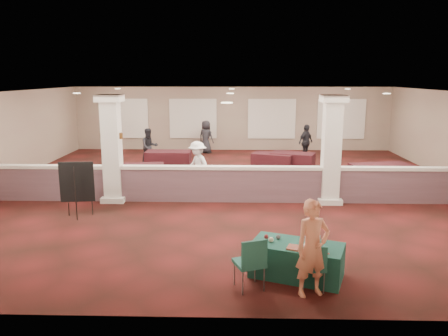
{
  "coord_description": "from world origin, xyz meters",
  "views": [
    {
      "loc": [
        0.2,
        -14.24,
        3.74
      ],
      "look_at": [
        -0.14,
        -2.0,
        1.15
      ],
      "focal_mm": 35.0,
      "sensor_mm": 36.0,
      "label": 1
    }
  ],
  "objects_px": {
    "far_table_front_left": "(137,176)",
    "attendee_d": "(206,137)",
    "attendee_a": "(149,147)",
    "far_table_back_right": "(293,161)",
    "far_table_front_center": "(172,177)",
    "woman": "(312,248)",
    "conf_chair_main": "(313,264)",
    "far_table_front_right": "(381,176)",
    "far_table_back_center": "(273,161)",
    "attendee_c": "(306,142)",
    "attendee_b": "(198,165)",
    "easel_board": "(77,182)",
    "near_table": "(297,260)",
    "far_table_back_left": "(168,160)",
    "conf_chair_side": "(251,260)"
  },
  "relations": [
    {
      "from": "far_table_front_right",
      "to": "attendee_c",
      "type": "xyz_separation_m",
      "value": [
        -1.78,
        5.02,
        0.4
      ]
    },
    {
      "from": "easel_board",
      "to": "attendee_b",
      "type": "relative_size",
      "value": 0.95
    },
    {
      "from": "far_table_back_center",
      "to": "attendee_b",
      "type": "relative_size",
      "value": 1.01
    },
    {
      "from": "far_table_front_center",
      "to": "attendee_d",
      "type": "bearing_deg",
      "value": 83.88
    },
    {
      "from": "attendee_a",
      "to": "attendee_b",
      "type": "relative_size",
      "value": 0.97
    },
    {
      "from": "attendee_a",
      "to": "far_table_front_right",
      "type": "bearing_deg",
      "value": -52.57
    },
    {
      "from": "near_table",
      "to": "attendee_b",
      "type": "height_order",
      "value": "attendee_b"
    },
    {
      "from": "woman",
      "to": "far_table_back_right",
      "type": "height_order",
      "value": "woman"
    },
    {
      "from": "easel_board",
      "to": "attendee_c",
      "type": "xyz_separation_m",
      "value": [
        7.36,
        8.45,
        -0.17
      ]
    },
    {
      "from": "woman",
      "to": "attendee_c",
      "type": "relative_size",
      "value": 1.06
    },
    {
      "from": "woman",
      "to": "far_table_front_left",
      "type": "relative_size",
      "value": 0.92
    },
    {
      "from": "woman",
      "to": "attendee_a",
      "type": "bearing_deg",
      "value": 94.81
    },
    {
      "from": "conf_chair_side",
      "to": "attendee_d",
      "type": "xyz_separation_m",
      "value": [
        -1.76,
        14.09,
        0.22
      ]
    },
    {
      "from": "near_table",
      "to": "easel_board",
      "type": "height_order",
      "value": "easel_board"
    },
    {
      "from": "near_table",
      "to": "far_table_front_center",
      "type": "relative_size",
      "value": 1.04
    },
    {
      "from": "far_table_back_left",
      "to": "attendee_a",
      "type": "relative_size",
      "value": 1.16
    },
    {
      "from": "far_table_back_left",
      "to": "far_table_front_center",
      "type": "bearing_deg",
      "value": -78.92
    },
    {
      "from": "near_table",
      "to": "attendee_d",
      "type": "height_order",
      "value": "attendee_d"
    },
    {
      "from": "attendee_a",
      "to": "far_table_back_right",
      "type": "bearing_deg",
      "value": -36.93
    },
    {
      "from": "far_table_front_left",
      "to": "attendee_a",
      "type": "distance_m",
      "value": 3.73
    },
    {
      "from": "easel_board",
      "to": "far_table_front_right",
      "type": "height_order",
      "value": "easel_board"
    },
    {
      "from": "far_table_front_right",
      "to": "attendee_b",
      "type": "xyz_separation_m",
      "value": [
        -6.21,
        -0.3,
        0.4
      ]
    },
    {
      "from": "attendee_b",
      "to": "attendee_d",
      "type": "relative_size",
      "value": 1.01
    },
    {
      "from": "far_table_back_center",
      "to": "attendee_a",
      "type": "height_order",
      "value": "attendee_a"
    },
    {
      "from": "far_table_front_right",
      "to": "far_table_back_left",
      "type": "distance_m",
      "value": 8.22
    },
    {
      "from": "conf_chair_main",
      "to": "far_table_front_left",
      "type": "height_order",
      "value": "conf_chair_main"
    },
    {
      "from": "conf_chair_main",
      "to": "far_table_back_right",
      "type": "xyz_separation_m",
      "value": [
        0.94,
        10.28,
        -0.17
      ]
    },
    {
      "from": "near_table",
      "to": "attendee_b",
      "type": "distance_m",
      "value": 6.96
    },
    {
      "from": "conf_chair_main",
      "to": "attendee_a",
      "type": "height_order",
      "value": "attendee_a"
    },
    {
      "from": "near_table",
      "to": "far_table_front_right",
      "type": "xyz_separation_m",
      "value": [
        3.77,
        6.8,
        0.08
      ]
    },
    {
      "from": "conf_chair_main",
      "to": "far_table_back_center",
      "type": "bearing_deg",
      "value": 85.61
    },
    {
      "from": "far_table_front_center",
      "to": "far_table_back_right",
      "type": "distance_m",
      "value": 5.35
    },
    {
      "from": "far_table_front_left",
      "to": "attendee_d",
      "type": "xyz_separation_m",
      "value": [
        1.94,
        6.7,
        0.42
      ]
    },
    {
      "from": "woman",
      "to": "far_table_front_center",
      "type": "distance_m",
      "value": 8.3
    },
    {
      "from": "conf_chair_main",
      "to": "conf_chair_side",
      "type": "distance_m",
      "value": 1.08
    },
    {
      "from": "far_table_back_right",
      "to": "easel_board",
      "type": "bearing_deg",
      "value": -135.81
    },
    {
      "from": "far_table_back_left",
      "to": "attendee_a",
      "type": "height_order",
      "value": "attendee_a"
    },
    {
      "from": "near_table",
      "to": "attendee_d",
      "type": "xyz_separation_m",
      "value": [
        -2.64,
        13.5,
        0.48
      ]
    },
    {
      "from": "attendee_b",
      "to": "far_table_back_center",
      "type": "bearing_deg",
      "value": 97.41
    },
    {
      "from": "near_table",
      "to": "attendee_b",
      "type": "bearing_deg",
      "value": 130.83
    },
    {
      "from": "attendee_b",
      "to": "attendee_d",
      "type": "xyz_separation_m",
      "value": [
        -0.2,
        7.0,
        -0.01
      ]
    },
    {
      "from": "near_table",
      "to": "far_table_back_left",
      "type": "xyz_separation_m",
      "value": [
        -3.93,
        9.7,
        0.04
      ]
    },
    {
      "from": "conf_chair_side",
      "to": "near_table",
      "type": "bearing_deg",
      "value": 12.46
    },
    {
      "from": "conf_chair_main",
      "to": "far_table_front_center",
      "type": "relative_size",
      "value": 0.54
    },
    {
      "from": "far_table_back_left",
      "to": "far_table_back_right",
      "type": "bearing_deg",
      "value": 0.0
    },
    {
      "from": "conf_chair_side",
      "to": "attendee_a",
      "type": "xyz_separation_m",
      "value": [
        -3.97,
        11.09,
        0.2
      ]
    },
    {
      "from": "conf_chair_side",
      "to": "far_table_back_right",
      "type": "relative_size",
      "value": 0.58
    },
    {
      "from": "far_table_back_center",
      "to": "attendee_c",
      "type": "relative_size",
      "value": 1.01
    },
    {
      "from": "easel_board",
      "to": "far_table_back_right",
      "type": "bearing_deg",
      "value": 37.63
    },
    {
      "from": "attendee_b",
      "to": "conf_chair_main",
      "type": "bearing_deg",
      "value": -21.19
    }
  ]
}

